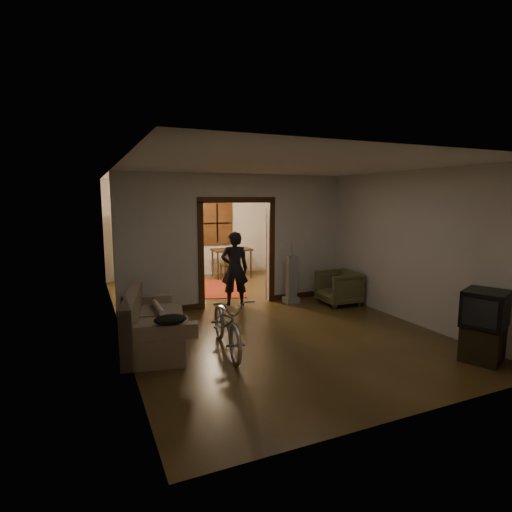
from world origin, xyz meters
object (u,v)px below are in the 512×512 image
person (235,269)px  desk (232,263)px  armchair (339,288)px  sofa (155,319)px  bicycle (227,322)px  locker (157,247)px

person → desk: person is taller
person → desk: 3.08m
armchair → person: (-2.10, 0.84, 0.43)m
sofa → bicycle: bearing=-21.6°
person → desk: (1.00, 2.89, -0.39)m
locker → person: bearing=-78.1°
armchair → desk: bearing=-161.0°
person → bicycle: bearing=83.6°
armchair → person: bearing=-109.3°
bicycle → sofa: bearing=153.2°
sofa → bicycle: 1.15m
desk → armchair: bearing=-60.0°
bicycle → armchair: bicycle is taller
sofa → locker: 4.96m
armchair → locker: bearing=-138.3°
armchair → locker: 5.10m
desk → sofa: bearing=-109.1°
armchair → desk: 3.89m
sofa → desk: bearing=69.3°
person → desk: size_ratio=1.43×
sofa → bicycle: bicycle is taller
desk → locker: bearing=-171.8°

